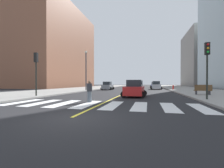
{
  "coord_description": "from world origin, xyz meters",
  "views": [
    {
      "loc": [
        3.22,
        -6.1,
        1.51
      ],
      "look_at": [
        -4.05,
        24.95,
        1.23
      ],
      "focal_mm": 24.82,
      "sensor_mm": 36.0,
      "label": 1
    }
  ],
  "objects_px": {
    "car_gray_third": "(108,86)",
    "fire_hydrant": "(173,87)",
    "car_white_nearest": "(133,84)",
    "park_bench": "(203,90)",
    "traffic_light_near_corner": "(207,59)",
    "traffic_light_far_corner": "(36,65)",
    "street_lamp": "(86,67)",
    "pedestrian_crossing": "(89,90)",
    "car_blue_second": "(154,85)",
    "car_silver_fifth": "(156,85)",
    "car_red_fourth": "(135,89)"
  },
  "relations": [
    {
      "from": "car_gray_third",
      "to": "fire_hydrant",
      "type": "xyz_separation_m",
      "value": [
        13.16,
        0.92,
        -0.22
      ]
    },
    {
      "from": "car_white_nearest",
      "to": "park_bench",
      "type": "distance_m",
      "value": 36.68
    },
    {
      "from": "traffic_light_near_corner",
      "to": "traffic_light_far_corner",
      "type": "bearing_deg",
      "value": 0.84
    },
    {
      "from": "traffic_light_far_corner",
      "to": "street_lamp",
      "type": "distance_m",
      "value": 12.42
    },
    {
      "from": "car_gray_third",
      "to": "traffic_light_near_corner",
      "type": "xyz_separation_m",
      "value": [
        13.07,
        -17.41,
        2.62
      ]
    },
    {
      "from": "pedestrian_crossing",
      "to": "car_blue_second",
      "type": "bearing_deg",
      "value": 103.35
    },
    {
      "from": "car_blue_second",
      "to": "traffic_light_far_corner",
      "type": "xyz_separation_m",
      "value": [
        -13.21,
        -38.23,
        2.5
      ]
    },
    {
      "from": "traffic_light_near_corner",
      "to": "traffic_light_far_corner",
      "type": "relative_size",
      "value": 1.04
    },
    {
      "from": "car_blue_second",
      "to": "car_silver_fifth",
      "type": "distance_m",
      "value": 15.9
    },
    {
      "from": "car_blue_second",
      "to": "car_red_fourth",
      "type": "relative_size",
      "value": 0.96
    },
    {
      "from": "traffic_light_near_corner",
      "to": "car_gray_third",
      "type": "bearing_deg",
      "value": -53.11
    },
    {
      "from": "car_silver_fifth",
      "to": "traffic_light_far_corner",
      "type": "height_order",
      "value": "traffic_light_far_corner"
    },
    {
      "from": "car_silver_fifth",
      "to": "traffic_light_near_corner",
      "type": "height_order",
      "value": "traffic_light_near_corner"
    },
    {
      "from": "park_bench",
      "to": "pedestrian_crossing",
      "type": "relative_size",
      "value": 1.07
    },
    {
      "from": "fire_hydrant",
      "to": "car_white_nearest",
      "type": "bearing_deg",
      "value": 114.36
    },
    {
      "from": "car_red_fourth",
      "to": "fire_hydrant",
      "type": "height_order",
      "value": "car_red_fourth"
    },
    {
      "from": "car_blue_second",
      "to": "traffic_light_near_corner",
      "type": "distance_m",
      "value": 38.19
    },
    {
      "from": "car_white_nearest",
      "to": "car_red_fourth",
      "type": "distance_m",
      "value": 37.8
    },
    {
      "from": "traffic_light_near_corner",
      "to": "fire_hydrant",
      "type": "distance_m",
      "value": 18.55
    },
    {
      "from": "car_white_nearest",
      "to": "car_red_fourth",
      "type": "relative_size",
      "value": 1.15
    },
    {
      "from": "traffic_light_near_corner",
      "to": "street_lamp",
      "type": "xyz_separation_m",
      "value": [
        -15.71,
        12.14,
        0.94
      ]
    },
    {
      "from": "car_silver_fifth",
      "to": "pedestrian_crossing",
      "type": "bearing_deg",
      "value": 76.17
    },
    {
      "from": "fire_hydrant",
      "to": "car_silver_fifth",
      "type": "bearing_deg",
      "value": 129.18
    },
    {
      "from": "car_red_fourth",
      "to": "car_silver_fifth",
      "type": "xyz_separation_m",
      "value": [
        3.16,
        19.51,
        0.02
      ]
    },
    {
      "from": "traffic_light_far_corner",
      "to": "car_blue_second",
      "type": "bearing_deg",
      "value": 70.94
    },
    {
      "from": "traffic_light_near_corner",
      "to": "park_bench",
      "type": "xyz_separation_m",
      "value": [
        1.33,
        5.26,
        -2.74
      ]
    },
    {
      "from": "car_blue_second",
      "to": "traffic_light_near_corner",
      "type": "height_order",
      "value": "traffic_light_near_corner"
    },
    {
      "from": "car_silver_fifth",
      "to": "street_lamp",
      "type": "bearing_deg",
      "value": 37.96
    },
    {
      "from": "street_lamp",
      "to": "park_bench",
      "type": "bearing_deg",
      "value": -21.99
    },
    {
      "from": "pedestrian_crossing",
      "to": "car_red_fourth",
      "type": "bearing_deg",
      "value": 83.6
    },
    {
      "from": "pedestrian_crossing",
      "to": "traffic_light_far_corner",
      "type": "bearing_deg",
      "value": -179.07
    },
    {
      "from": "car_white_nearest",
      "to": "car_blue_second",
      "type": "xyz_separation_m",
      "value": [
        6.93,
        -2.21,
        -0.15
      ]
    },
    {
      "from": "car_silver_fifth",
      "to": "traffic_light_near_corner",
      "type": "xyz_separation_m",
      "value": [
        2.97,
        -22.09,
        2.57
      ]
    },
    {
      "from": "car_silver_fifth",
      "to": "car_red_fourth",
      "type": "bearing_deg",
      "value": 80.76
    },
    {
      "from": "car_gray_third",
      "to": "park_bench",
      "type": "xyz_separation_m",
      "value": [
        14.39,
        -12.15,
        -0.11
      ]
    },
    {
      "from": "car_blue_second",
      "to": "car_gray_third",
      "type": "distance_m",
      "value": 22.97
    },
    {
      "from": "car_gray_third",
      "to": "fire_hydrant",
      "type": "distance_m",
      "value": 13.19
    },
    {
      "from": "car_white_nearest",
      "to": "street_lamp",
      "type": "bearing_deg",
      "value": -104.33
    },
    {
      "from": "car_silver_fifth",
      "to": "traffic_light_near_corner",
      "type": "distance_m",
      "value": 22.44
    },
    {
      "from": "pedestrian_crossing",
      "to": "fire_hydrant",
      "type": "xyz_separation_m",
      "value": [
        9.2,
        21.25,
        -0.35
      ]
    },
    {
      "from": "car_gray_third",
      "to": "car_red_fourth",
      "type": "bearing_deg",
      "value": -65.93
    },
    {
      "from": "park_bench",
      "to": "pedestrian_crossing",
      "type": "xyz_separation_m",
      "value": [
        -10.44,
        -8.18,
        0.24
      ]
    },
    {
      "from": "car_white_nearest",
      "to": "street_lamp",
      "type": "xyz_separation_m",
      "value": [
        -5.9,
        -28.07,
        3.41
      ]
    },
    {
      "from": "car_blue_second",
      "to": "pedestrian_crossing",
      "type": "height_order",
      "value": "car_blue_second"
    },
    {
      "from": "car_white_nearest",
      "to": "street_lamp",
      "type": "height_order",
      "value": "street_lamp"
    },
    {
      "from": "car_blue_second",
      "to": "street_lamp",
      "type": "distance_m",
      "value": 29.08
    },
    {
      "from": "car_white_nearest",
      "to": "car_silver_fifth",
      "type": "distance_m",
      "value": 19.36
    },
    {
      "from": "car_blue_second",
      "to": "traffic_light_far_corner",
      "type": "relative_size",
      "value": 0.88
    },
    {
      "from": "fire_hydrant",
      "to": "car_red_fourth",
      "type": "bearing_deg",
      "value": -111.56
    },
    {
      "from": "car_blue_second",
      "to": "car_gray_third",
      "type": "height_order",
      "value": "car_blue_second"
    }
  ]
}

